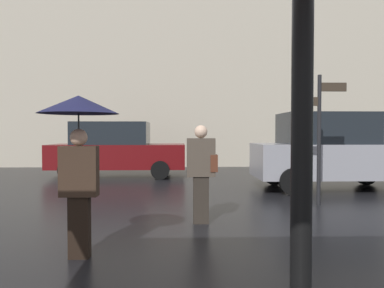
% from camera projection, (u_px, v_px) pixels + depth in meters
% --- Properties ---
extents(pedestrian_with_umbrella, '(0.96, 0.96, 1.95)m').
position_uv_depth(pedestrian_with_umbrella, '(79.00, 130.00, 4.53)').
color(pedestrian_with_umbrella, black).
rests_on(pedestrian_with_umbrella, ground).
extents(pedestrian_with_bag, '(0.50, 0.24, 1.63)m').
position_uv_depth(pedestrian_with_bag, '(202.00, 168.00, 6.30)').
color(pedestrian_with_bag, '#2A241E').
rests_on(pedestrian_with_bag, ground).
extents(parked_car_left, '(4.11, 1.96, 2.02)m').
position_uv_depth(parked_car_left, '(331.00, 151.00, 10.06)').
color(parked_car_left, gray).
rests_on(parked_car_left, ground).
extents(parked_car_right, '(4.53, 1.99, 1.86)m').
position_uv_depth(parked_car_right, '(116.00, 149.00, 13.03)').
color(parked_car_right, '#590C0F').
rests_on(parked_car_right, ground).
extents(street_signpost, '(1.08, 0.08, 2.70)m').
position_uv_depth(street_signpost, '(319.00, 126.00, 7.89)').
color(street_signpost, black).
rests_on(street_signpost, ground).
extents(building_block, '(18.50, 3.13, 13.94)m').
position_uv_depth(building_block, '(189.00, 17.00, 18.03)').
color(building_block, '#B2A893').
rests_on(building_block, ground).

